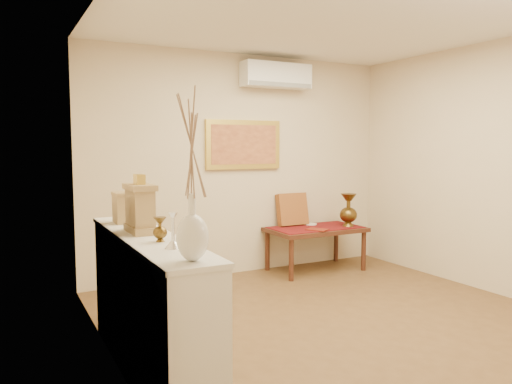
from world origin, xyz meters
TOP-DOWN VIEW (x-y plane):
  - floor at (0.00, 0.00)m, footprint 4.50×4.50m
  - ceiling at (0.00, 0.00)m, footprint 4.50×4.50m
  - wall_back at (0.00, 2.25)m, footprint 4.00×0.02m
  - wall_left at (-2.00, 0.00)m, footprint 0.02×4.50m
  - white_vase at (-1.81, -0.86)m, footprint 0.17×0.17m
  - candlestick at (-1.80, -0.49)m, footprint 0.10×0.10m
  - brass_urn_small at (-1.81, -0.26)m, footprint 0.09×0.09m
  - table_cloth at (0.85, 1.88)m, footprint 1.14×0.59m
  - brass_urn_tall at (1.27, 1.76)m, footprint 0.23×0.23m
  - plate at (0.90, 2.08)m, footprint 0.17×0.17m
  - menu at (0.74, 1.69)m, footprint 0.28×0.31m
  - cushion at (0.66, 2.15)m, footprint 0.41×0.18m
  - display_ledge at (-1.82, 0.00)m, footprint 0.37×2.02m
  - mantel_clock at (-1.83, 0.14)m, footprint 0.17×0.36m
  - wooden_chest at (-1.83, 0.63)m, footprint 0.16×0.21m
  - low_table at (0.85, 1.88)m, footprint 1.20×0.70m
  - painting at (0.00, 2.22)m, footprint 1.00×0.06m
  - ac_unit at (0.40, 2.12)m, footprint 0.90×0.25m

SIDE VIEW (x-z plane):
  - floor at x=0.00m, z-range 0.00..0.00m
  - low_table at x=0.85m, z-range 0.21..0.76m
  - display_ledge at x=-1.82m, z-range 0.00..0.98m
  - table_cloth at x=0.85m, z-range 0.55..0.56m
  - plate at x=0.90m, z-range 0.56..0.57m
  - menu at x=0.74m, z-range 0.56..0.57m
  - cushion at x=0.66m, z-range 0.55..0.98m
  - brass_urn_tall at x=1.27m, z-range 0.56..1.06m
  - brass_urn_small at x=-1.81m, z-range 0.98..1.19m
  - candlestick at x=-1.80m, z-range 0.98..1.20m
  - wooden_chest at x=-1.83m, z-range 0.98..1.22m
  - mantel_clock at x=-1.83m, z-range 0.95..1.36m
  - wall_back at x=0.00m, z-range 0.00..2.70m
  - wall_left at x=-2.00m, z-range 0.00..2.70m
  - white_vase at x=-1.81m, z-range 0.98..1.89m
  - painting at x=0.00m, z-range 1.30..1.90m
  - ac_unit at x=0.40m, z-range 2.30..2.60m
  - ceiling at x=0.00m, z-range 2.70..2.70m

